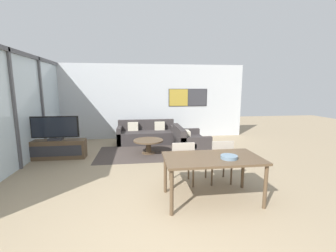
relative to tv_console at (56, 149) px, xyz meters
name	(u,v)px	position (x,y,z in m)	size (l,w,h in m)	color
ground_plane	(172,243)	(2.62, -3.80, -0.26)	(24.00, 24.00, 0.00)	#9E896B
wall_back	(149,102)	(2.66, 2.35, 1.15)	(7.47, 0.09, 2.80)	silver
window_wall_left	(13,105)	(-0.61, -0.72, 1.28)	(0.07, 6.15, 2.80)	silver
area_rug	(149,153)	(2.52, 0.18, -0.25)	(2.98, 1.80, 0.01)	#473D38
tv_console	(56,149)	(0.00, 0.00, 0.00)	(1.53, 0.40, 0.52)	brown
television	(55,128)	(0.00, 0.00, 0.59)	(1.25, 0.20, 0.65)	#2D2D33
sofa_main	(147,135)	(2.52, 1.54, 0.01)	(2.00, 0.88, 0.78)	#383333
sofa_side	(188,143)	(3.70, 0.14, 0.01)	(0.88, 1.42, 0.78)	#383333
coffee_table	(148,143)	(2.52, 0.18, 0.05)	(0.87, 0.87, 0.41)	brown
dining_table	(212,162)	(3.46, -2.79, 0.43)	(1.62, 0.90, 0.76)	brown
dining_chair_left	(182,161)	(3.06, -2.15, 0.24)	(0.46, 0.46, 0.89)	#B2A899
dining_chair_centre	(220,159)	(3.85, -2.13, 0.24)	(0.46, 0.46, 0.89)	#B2A899
fruit_bowl	(229,157)	(3.69, -2.91, 0.54)	(0.28, 0.28, 0.06)	slate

